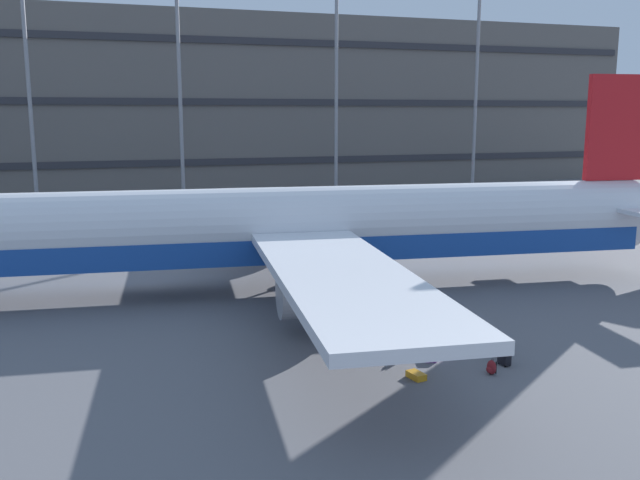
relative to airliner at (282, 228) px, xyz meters
name	(u,v)px	position (x,y,z in m)	size (l,w,h in m)	color
ground_plane	(147,291)	(-6.15, 1.76, -2.95)	(600.00, 600.00, 0.00)	#5B5B60
terminal_structure	(109,103)	(-6.15, 53.86, 6.47)	(122.81, 22.10, 18.84)	#605B56
airliner	(282,228)	(0.00, 0.00, 0.00)	(42.83, 34.91, 10.13)	silver
light_mast_center_left	(25,35)	(-13.31, 36.61, 11.99)	(1.80, 0.50, 26.39)	gray
light_mast_center_right	(180,79)	(-0.12, 36.61, 8.41)	(1.80, 0.50, 19.42)	gray
light_mast_right	(336,60)	(15.50, 36.61, 10.56)	(1.80, 0.50, 23.60)	gray
light_mast_far_right	(477,67)	(31.52, 36.61, 10.15)	(1.80, 0.50, 22.79)	gray
suitcase_teal	(494,344)	(4.63, -10.84, -2.57)	(0.44, 0.50, 0.91)	black
suitcase_red	(429,356)	(2.31, -10.52, -2.84)	(0.57, 0.86, 0.23)	#72388C
suitcase_silver	(416,375)	(1.12, -11.99, -2.85)	(0.48, 0.72, 0.21)	orange
suitcase_navy	(505,354)	(4.40, -11.84, -2.56)	(0.30, 0.45, 0.92)	black
backpack_orange	(491,368)	(3.55, -12.41, -2.73)	(0.33, 0.40, 0.52)	maroon
backpack_large	(398,354)	(1.26, -10.32, -2.75)	(0.33, 0.38, 0.48)	black
backpack_laid_flat	(502,343)	(5.20, -10.45, -2.71)	(0.39, 0.36, 0.56)	#592619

